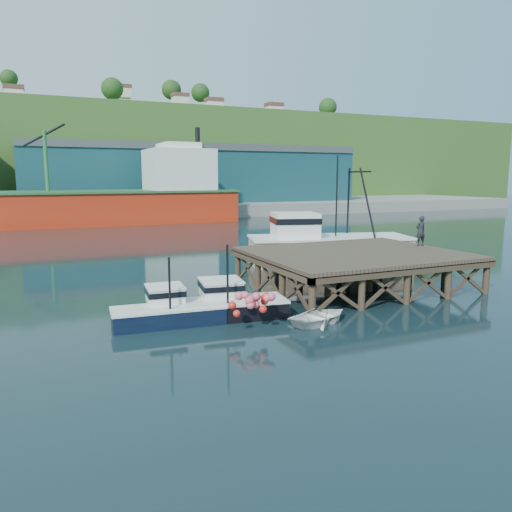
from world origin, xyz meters
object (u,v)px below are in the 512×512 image
boat_navy (168,309)px  trawler (326,242)px  dockworker (421,231)px  boat_black (224,303)px  dinghy (321,316)px

boat_navy → trawler: 18.30m
dockworker → boat_black: bearing=15.0°
boat_navy → dinghy: size_ratio=1.67×
boat_navy → dockworker: size_ratio=2.66×
trawler → dockworker: size_ratio=6.63×
dinghy → boat_black: bearing=36.1°
trawler → dinghy: 15.97m
trawler → dinghy: bearing=-106.8°
boat_black → trawler: size_ratio=0.47×
boat_navy → trawler: bearing=39.8°
boat_navy → boat_black: (2.73, -0.03, 0.02)m
trawler → dockworker: (2.68, -7.09, 1.42)m
boat_black → dinghy: (3.58, -2.86, -0.34)m
boat_black → dinghy: boat_black is taller
boat_black → trawler: 16.15m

